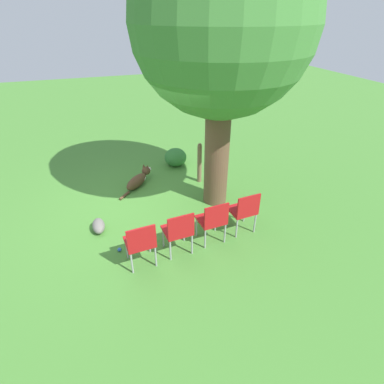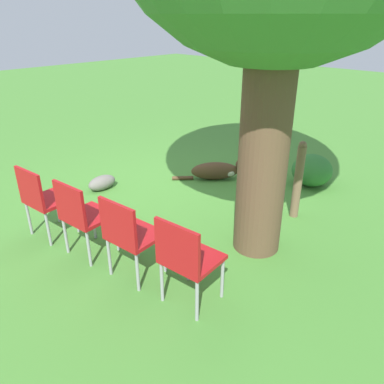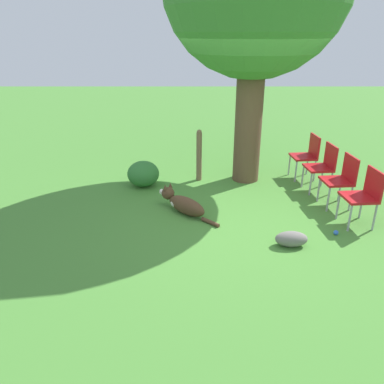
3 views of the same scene
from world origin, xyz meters
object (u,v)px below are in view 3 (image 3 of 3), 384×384
Objects in this scene: dog at (182,204)px; tennis_ball at (335,232)px; red_chair_3 at (307,153)px; red_chair_1 at (341,177)px; red_chair_0 at (364,193)px; fence_post at (199,155)px; red_chair_2 at (322,164)px.

dog is 2.25m from tennis_ball.
red_chair_1 is at bearing 93.35° from red_chair_3.
red_chair_3 reaches higher than dog.
red_chair_1 is at bearing -86.65° from red_chair_0.
red_chair_1 is at bearing -27.63° from fence_post.
red_chair_1 is (2.22, -1.16, -0.00)m from fence_post.
red_chair_1 and red_chair_3 have the same top height.
dog is 2.58m from red_chair_2.
tennis_ball is (-0.45, -0.32, -0.45)m from red_chair_0.
red_chair_1 is 1.00× the size of red_chair_3.
dog is 1.12× the size of red_chair_2.
red_chair_1 is 1.00× the size of red_chair_2.
fence_post reaches higher than red_chair_3.
tennis_ball is (-0.36, -0.95, -0.45)m from red_chair_1.
red_chair_2 is at bearing 93.35° from red_chair_3.
tennis_ball is (-0.18, -2.22, -0.45)m from red_chair_3.
fence_post is 2.51m from red_chair_1.
red_chair_1 is 12.28× the size of tennis_ball.
red_chair_2 is 12.28× the size of tennis_ball.
red_chair_2 is (-0.09, 0.63, 0.00)m from red_chair_1.
dog is at bearing 15.37° from red_chair_2.
red_chair_0 is 1.00× the size of red_chair_2.
dog is 13.73× the size of tennis_ball.
red_chair_0 is (2.58, -0.39, 0.34)m from dog.
red_chair_0 is at bearing -144.82° from dog.
dog is 1.12× the size of red_chair_3.
tennis_ball is at bearing 80.66° from red_chair_3.
fence_post reaches higher than red_chair_2.
red_chair_0 reaches higher than tennis_ball.
fence_post is at bearing -18.52° from red_chair_2.
red_chair_2 is 1.67m from tennis_ball.
red_chair_1 and red_chair_2 have the same top height.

